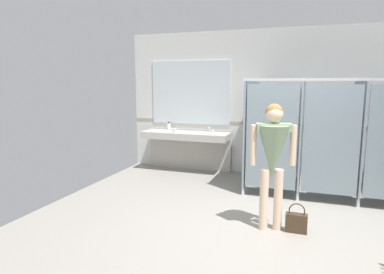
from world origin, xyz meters
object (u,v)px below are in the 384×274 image
handbag (296,222)px  paper_cup (175,130)px  person_standing (273,152)px  soap_dispenser (169,127)px

handbag → paper_cup: 3.46m
person_standing → soap_dispenser: person_standing is taller
person_standing → handbag: 0.94m
soap_dispenser → paper_cup: size_ratio=2.17×
person_standing → soap_dispenser: (-2.49, 2.52, -0.10)m
person_standing → handbag: person_standing is taller
person_standing → soap_dispenser: bearing=134.6°
person_standing → soap_dispenser: size_ratio=8.72×
person_standing → handbag: size_ratio=4.24×
handbag → paper_cup: (-2.55, 2.21, 0.75)m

